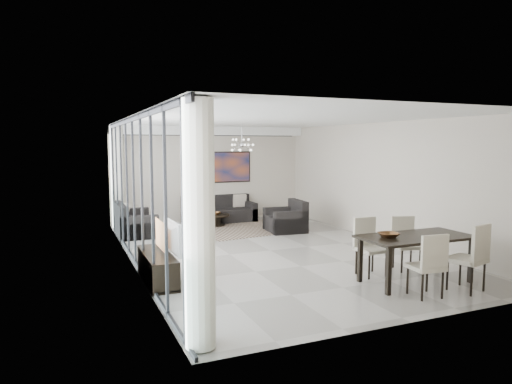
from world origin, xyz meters
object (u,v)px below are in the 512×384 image
tv_console (157,267)px  dining_table (416,241)px  television (167,237)px  sofa_main (219,213)px  coffee_table (214,219)px

tv_console → dining_table: 4.48m
television → dining_table: bearing=-115.9°
sofa_main → tv_console: bearing=-118.4°
coffee_table → dining_table: size_ratio=0.48×
coffee_table → television: (-2.39, -4.88, 0.59)m
sofa_main → coffee_table: bearing=-121.7°
television → sofa_main: bearing=-29.0°
coffee_table → tv_console: size_ratio=0.59×
tv_console → dining_table: dining_table is taller
television → dining_table: 4.28m
coffee_table → sofa_main: bearing=58.3°
tv_console → television: bearing=-24.3°
tv_console → television: television is taller
coffee_table → dining_table: bearing=-76.9°
coffee_table → sofa_main: sofa_main is taller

